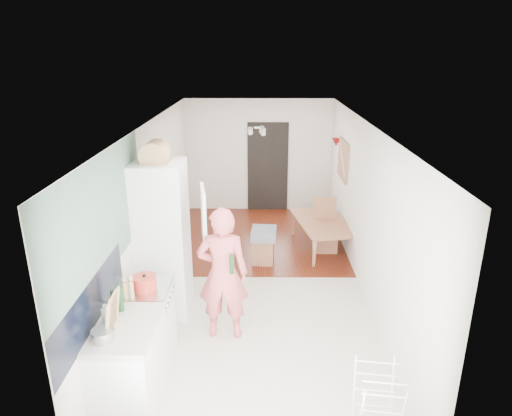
{
  "coord_description": "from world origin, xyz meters",
  "views": [
    {
      "loc": [
        0.06,
        -6.4,
        3.52
      ],
      "look_at": [
        -0.02,
        0.2,
        1.19
      ],
      "focal_mm": 32.0,
      "sensor_mm": 36.0,
      "label": 1
    }
  ],
  "objects_px": {
    "dining_table": "(323,237)",
    "dining_chair": "(326,226)",
    "person": "(222,262)",
    "drying_rack": "(377,404)",
    "stool": "(263,250)"
  },
  "relations": [
    {
      "from": "dining_table",
      "to": "stool",
      "type": "relative_size",
      "value": 2.85
    },
    {
      "from": "stool",
      "to": "drying_rack",
      "type": "bearing_deg",
      "value": -74.27
    },
    {
      "from": "dining_chair",
      "to": "drying_rack",
      "type": "xyz_separation_m",
      "value": [
        -0.08,
        -4.25,
        -0.1
      ]
    },
    {
      "from": "drying_rack",
      "to": "dining_table",
      "type": "bearing_deg",
      "value": 96.65
    },
    {
      "from": "person",
      "to": "drying_rack",
      "type": "bearing_deg",
      "value": 134.31
    },
    {
      "from": "dining_table",
      "to": "dining_chair",
      "type": "bearing_deg",
      "value": -171.81
    },
    {
      "from": "dining_table",
      "to": "stool",
      "type": "height_order",
      "value": "same"
    },
    {
      "from": "drying_rack",
      "to": "person",
      "type": "bearing_deg",
      "value": 141.15
    },
    {
      "from": "stool",
      "to": "drying_rack",
      "type": "distance_m",
      "value": 3.87
    },
    {
      "from": "person",
      "to": "dining_table",
      "type": "height_order",
      "value": "person"
    },
    {
      "from": "stool",
      "to": "dining_table",
      "type": "bearing_deg",
      "value": 28.61
    },
    {
      "from": "dining_chair",
      "to": "stool",
      "type": "bearing_deg",
      "value": -155.1
    },
    {
      "from": "person",
      "to": "stool",
      "type": "height_order",
      "value": "person"
    },
    {
      "from": "stool",
      "to": "drying_rack",
      "type": "relative_size",
      "value": 0.61
    },
    {
      "from": "dining_chair",
      "to": "drying_rack",
      "type": "relative_size",
      "value": 1.27
    }
  ]
}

